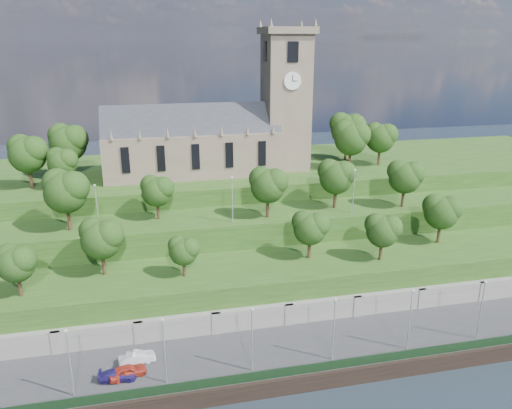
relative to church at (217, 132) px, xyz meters
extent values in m
plane|color=black|center=(-0.79, -45.98, -22.52)|extent=(320.00, 320.00, 0.00)
cube|color=#2D2D30|center=(-0.79, -39.98, -21.52)|extent=(160.00, 12.00, 2.00)
cube|color=black|center=(-0.79, -46.03, -21.42)|extent=(160.00, 0.50, 2.20)
cube|color=black|center=(-0.79, -45.38, -19.92)|extent=(160.00, 0.10, 1.20)
cube|color=slate|center=(-0.79, -33.98, -20.02)|extent=(160.00, 2.00, 5.00)
cube|color=slate|center=(-25.79, -34.78, -20.02)|extent=(1.20, 0.60, 5.00)
cube|color=slate|center=(-15.79, -34.78, -20.02)|extent=(1.20, 0.60, 5.00)
cube|color=slate|center=(-5.79, -34.78, -20.02)|extent=(1.20, 0.60, 5.00)
cube|color=slate|center=(4.21, -34.78, -20.02)|extent=(1.20, 0.60, 5.00)
cube|color=slate|center=(14.21, -34.78, -20.02)|extent=(1.20, 0.60, 5.00)
cube|color=slate|center=(24.21, -34.78, -20.02)|extent=(1.20, 0.60, 5.00)
cube|color=slate|center=(34.21, -34.78, -20.02)|extent=(1.20, 0.60, 5.00)
cube|color=#254617|center=(-0.79, -27.98, -18.52)|extent=(160.00, 12.00, 8.00)
cube|color=#254617|center=(-0.79, -16.98, -16.52)|extent=(160.00, 10.00, 12.00)
cube|color=#254617|center=(-0.79, 4.02, -15.02)|extent=(160.00, 32.00, 15.00)
cube|color=brown|center=(-4.79, 0.02, -3.52)|extent=(32.00, 12.00, 8.00)
cube|color=#25282D|center=(-4.79, 0.02, 0.48)|extent=(32.00, 10.18, 10.18)
cone|color=brown|center=(-18.79, -5.98, 1.38)|extent=(0.70, 0.70, 1.80)
cone|color=brown|center=(-14.12, -5.98, 1.38)|extent=(0.70, 0.70, 1.80)
cone|color=brown|center=(-9.46, -5.98, 1.38)|extent=(0.70, 0.70, 1.80)
cone|color=brown|center=(-4.79, -5.98, 1.38)|extent=(0.70, 0.70, 1.80)
cone|color=brown|center=(-0.12, -5.98, 1.38)|extent=(0.70, 0.70, 1.80)
cone|color=brown|center=(4.54, -5.98, 1.38)|extent=(0.70, 0.70, 1.80)
cone|color=brown|center=(9.21, -5.98, 1.38)|extent=(0.70, 0.70, 1.80)
cube|color=black|center=(-16.79, -6.06, -3.02)|extent=(1.40, 0.25, 4.50)
cube|color=black|center=(-10.79, -6.06, -3.02)|extent=(1.40, 0.25, 4.50)
cube|color=black|center=(-4.79, -6.06, -3.02)|extent=(1.40, 0.25, 4.50)
cube|color=black|center=(1.21, -6.06, -3.02)|extent=(1.40, 0.25, 4.50)
cube|color=black|center=(7.21, -6.06, -3.02)|extent=(1.40, 0.25, 4.50)
cube|color=brown|center=(13.21, 0.02, 4.98)|extent=(8.00, 8.00, 25.00)
cube|color=brown|center=(13.21, 0.02, 18.08)|extent=(9.20, 9.20, 1.20)
cone|color=brown|center=(9.21, -3.98, 19.28)|extent=(0.80, 0.80, 1.60)
cone|color=brown|center=(9.21, 4.02, 19.28)|extent=(0.80, 0.80, 1.60)
cone|color=brown|center=(17.21, -3.98, 19.28)|extent=(0.80, 0.80, 1.60)
cone|color=brown|center=(17.21, 4.02, 19.28)|extent=(0.80, 0.80, 1.60)
cube|color=black|center=(13.21, -4.06, 14.48)|extent=(2.00, 0.25, 3.50)
cube|color=black|center=(13.21, 4.10, 14.48)|extent=(2.00, 0.25, 3.50)
cube|color=black|center=(9.13, 0.02, 14.48)|extent=(0.25, 2.00, 3.50)
cube|color=black|center=(17.29, 0.02, 14.48)|extent=(0.25, 2.00, 3.50)
cylinder|color=white|center=(13.21, -4.10, 9.48)|extent=(3.20, 0.30, 3.20)
cylinder|color=white|center=(17.33, 0.02, 9.48)|extent=(0.30, 3.20, 3.20)
cube|color=black|center=(13.21, -4.28, 9.98)|extent=(0.12, 0.05, 1.10)
cube|color=black|center=(13.61, -4.28, 9.48)|extent=(0.80, 0.05, 0.12)
cylinder|color=#342014|center=(-30.13, -29.98, -13.01)|extent=(0.49, 0.49, 3.02)
sphere|color=#17340E|center=(-30.13, -29.98, -10.09)|extent=(4.70, 4.70, 4.70)
sphere|color=#17340E|center=(-29.19, -30.45, -9.38)|extent=(3.53, 3.53, 3.53)
sphere|color=#17340E|center=(-30.95, -29.40, -9.15)|extent=(3.29, 3.29, 3.29)
cylinder|color=#342014|center=(-20.07, -25.98, -12.74)|extent=(0.52, 0.52, 3.56)
sphere|color=#17340E|center=(-20.07, -25.98, -9.29)|extent=(5.54, 5.54, 5.54)
sphere|color=#17340E|center=(-18.96, -26.54, -8.46)|extent=(4.16, 4.16, 4.16)
sphere|color=#17340E|center=(-21.04, -25.29, -8.18)|extent=(3.88, 3.88, 3.88)
cylinder|color=#342014|center=(-9.24, -28.98, -13.27)|extent=(0.47, 0.47, 2.51)
sphere|color=#17340E|center=(-9.24, -28.98, -10.84)|extent=(3.90, 3.90, 3.90)
sphere|color=#17340E|center=(-8.46, -29.38, -10.26)|extent=(2.93, 2.93, 2.93)
sphere|color=#17340E|center=(-9.92, -28.50, -10.06)|extent=(2.73, 2.73, 2.73)
cylinder|color=#342014|center=(9.52, -26.98, -12.94)|extent=(0.50, 0.50, 3.17)
sphere|color=#17340E|center=(9.52, -26.98, -9.88)|extent=(4.92, 4.92, 4.92)
sphere|color=#17340E|center=(10.51, -27.48, -9.14)|extent=(3.69, 3.69, 3.69)
sphere|color=#17340E|center=(8.66, -26.37, -8.89)|extent=(3.45, 3.45, 3.45)
cylinder|color=#342014|center=(19.64, -29.98, -12.99)|extent=(0.50, 0.50, 3.07)
sphere|color=#17340E|center=(19.64, -29.98, -10.02)|extent=(4.78, 4.78, 4.78)
sphere|color=#17340E|center=(20.59, -30.46, -9.30)|extent=(3.58, 3.58, 3.58)
sphere|color=#17340E|center=(18.80, -29.39, -9.06)|extent=(3.34, 3.34, 3.34)
cylinder|color=#342014|center=(31.65, -25.98, -12.79)|extent=(0.51, 0.51, 3.47)
sphere|color=#17340E|center=(31.65, -25.98, -9.44)|extent=(5.39, 5.39, 5.39)
sphere|color=#17340E|center=(32.73, -26.52, -8.63)|extent=(4.05, 4.05, 4.05)
sphere|color=#17340E|center=(30.71, -25.31, -8.36)|extent=(3.78, 3.78, 3.78)
cylinder|color=#342014|center=(-25.15, -17.98, -8.51)|extent=(0.54, 0.54, 4.03)
sphere|color=#17340E|center=(-25.15, -17.98, -4.62)|extent=(6.26, 6.26, 6.26)
sphere|color=#17340E|center=(-23.90, -18.61, -3.68)|extent=(4.70, 4.70, 4.70)
sphere|color=#17340E|center=(-26.25, -17.20, -3.37)|extent=(4.38, 4.38, 4.38)
cylinder|color=#342014|center=(-12.04, -15.98, -8.99)|extent=(0.50, 0.50, 3.06)
sphere|color=#17340E|center=(-12.04, -15.98, -6.03)|extent=(4.77, 4.77, 4.77)
sphere|color=#17340E|center=(-11.09, -16.46, -5.31)|extent=(3.58, 3.58, 3.58)
sphere|color=#17340E|center=(-12.88, -15.39, -5.07)|extent=(3.34, 3.34, 3.34)
cylinder|color=#342014|center=(5.08, -18.98, -8.75)|extent=(0.52, 0.52, 3.54)
sphere|color=#17340E|center=(5.08, -18.98, -5.33)|extent=(5.50, 5.50, 5.50)
sphere|color=#17340E|center=(6.18, -19.54, -4.51)|extent=(4.13, 4.13, 4.13)
sphere|color=#17340E|center=(4.12, -18.30, -4.23)|extent=(3.85, 3.85, 3.85)
cylinder|color=#342014|center=(17.25, -16.98, -8.72)|extent=(0.52, 0.52, 3.60)
sphere|color=#17340E|center=(17.25, -16.98, -5.25)|extent=(5.60, 5.60, 5.60)
sphere|color=#17340E|center=(18.37, -17.54, -4.41)|extent=(4.20, 4.20, 4.20)
sphere|color=#17340E|center=(16.27, -16.29, -4.13)|extent=(3.92, 3.92, 3.92)
cylinder|color=#342014|center=(28.72, -18.98, -8.78)|extent=(0.51, 0.51, 3.48)
sphere|color=#17340E|center=(28.72, -18.98, -5.41)|extent=(5.42, 5.42, 5.42)
sphere|color=#17340E|center=(29.81, -19.53, -4.60)|extent=(4.06, 4.06, 4.06)
sphere|color=#17340E|center=(27.78, -18.31, -4.33)|extent=(3.79, 3.79, 3.79)
cylinder|color=#342014|center=(-32.62, -3.98, -5.55)|extent=(0.54, 0.54, 3.95)
sphere|color=#17340E|center=(-32.62, -3.98, -1.73)|extent=(6.14, 6.14, 6.14)
sphere|color=#17340E|center=(-31.39, -4.60, -0.81)|extent=(4.60, 4.60, 4.60)
sphere|color=#17340E|center=(-33.69, -3.22, -0.51)|extent=(4.30, 4.30, 4.30)
cylinder|color=#342014|center=(-26.93, 2.02, -5.40)|extent=(0.55, 0.55, 4.24)
sphere|color=#17340E|center=(-26.93, 2.02, -1.31)|extent=(6.59, 6.59, 6.59)
sphere|color=#17340E|center=(-25.61, 1.36, -0.32)|extent=(4.94, 4.94, 4.94)
sphere|color=#17340E|center=(-28.08, 2.84, 0.01)|extent=(4.61, 4.61, 4.61)
cylinder|color=#342014|center=(-27.03, -5.98, -5.99)|extent=(0.50, 0.50, 3.07)
sphere|color=#17340E|center=(-27.03, -5.98, -3.02)|extent=(4.78, 4.78, 4.78)
sphere|color=#17340E|center=(-26.07, -6.46, -2.30)|extent=(3.58, 3.58, 3.58)
sphere|color=#17340E|center=(-27.87, -5.39, -2.06)|extent=(3.35, 3.35, 3.35)
cylinder|color=#342014|center=(25.16, -3.98, -5.50)|extent=(0.54, 0.54, 4.03)
sphere|color=#17340E|center=(25.16, -3.98, -1.61)|extent=(6.27, 6.27, 6.27)
sphere|color=#17340E|center=(26.41, -4.61, -0.66)|extent=(4.71, 4.71, 4.71)
sphere|color=#17340E|center=(24.06, -3.20, -0.35)|extent=(4.39, 4.39, 4.39)
cylinder|color=#342014|center=(27.66, 4.02, -5.41)|extent=(0.55, 0.55, 4.22)
sphere|color=#17340E|center=(27.66, 4.02, -1.33)|extent=(6.57, 6.57, 6.57)
sphere|color=#17340E|center=(28.97, 3.36, -0.34)|extent=(4.93, 4.93, 4.93)
sphere|color=#17340E|center=(26.51, 4.84, -0.01)|extent=(4.60, 4.60, 4.60)
cylinder|color=#342014|center=(32.32, -1.98, -5.68)|extent=(0.52, 0.52, 3.67)
sphere|color=#17340E|center=(32.32, -1.98, -2.13)|extent=(5.72, 5.72, 5.72)
sphere|color=#17340E|center=(33.46, -2.56, -1.28)|extent=(4.29, 4.29, 4.29)
sphere|color=#17340E|center=(31.32, -1.27, -0.99)|extent=(4.00, 4.00, 4.00)
cylinder|color=#B2B2B7|center=(-22.79, -43.48, -16.48)|extent=(0.16, 0.16, 8.09)
sphere|color=silver|center=(-22.79, -43.48, -12.31)|extent=(0.36, 0.36, 0.36)
cylinder|color=#B2B2B7|center=(-12.79, -43.48, -16.48)|extent=(0.16, 0.16, 8.09)
sphere|color=silver|center=(-12.79, -43.48, -12.31)|extent=(0.36, 0.36, 0.36)
cylinder|color=#B2B2B7|center=(-2.79, -43.48, -16.48)|extent=(0.16, 0.16, 8.09)
sphere|color=silver|center=(-2.79, -43.48, -12.31)|extent=(0.36, 0.36, 0.36)
cylinder|color=#B2B2B7|center=(7.21, -43.48, -16.48)|extent=(0.16, 0.16, 8.09)
sphere|color=silver|center=(7.21, -43.48, -12.31)|extent=(0.36, 0.36, 0.36)
cylinder|color=#B2B2B7|center=(17.21, -43.48, -16.48)|extent=(0.16, 0.16, 8.09)
sphere|color=silver|center=(17.21, -43.48, -12.31)|extent=(0.36, 0.36, 0.36)
cylinder|color=#B2B2B7|center=(27.21, -43.48, -16.48)|extent=(0.16, 0.16, 8.09)
sphere|color=silver|center=(27.21, -43.48, -12.31)|extent=(0.36, 0.36, 0.36)
cylinder|color=#B2B2B7|center=(-20.79, -19.98, -6.96)|extent=(0.16, 0.16, 7.12)
sphere|color=silver|center=(-20.79, -19.98, -3.28)|extent=(0.36, 0.36, 0.36)
cylinder|color=#B2B2B7|center=(-0.79, -19.98, -6.96)|extent=(0.16, 0.16, 7.12)
sphere|color=silver|center=(-0.79, -19.98, -3.28)|extent=(0.36, 0.36, 0.36)
cylinder|color=#B2B2B7|center=(19.21, -19.98, -6.96)|extent=(0.16, 0.16, 7.12)
sphere|color=silver|center=(19.21, -19.98, -3.28)|extent=(0.36, 0.36, 0.36)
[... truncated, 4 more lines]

